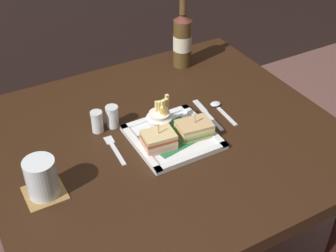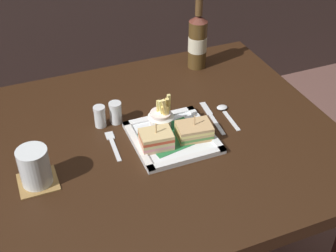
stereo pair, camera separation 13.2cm
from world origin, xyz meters
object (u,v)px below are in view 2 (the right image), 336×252
Objects in this scene: fork at (113,144)px; spoon at (225,111)px; pepper_shaker at (116,114)px; salt_shaker at (100,118)px; fries_cup at (162,116)px; water_glass at (35,169)px; sandwich_half_right at (194,131)px; square_plate at (172,138)px; sandwich_half_left at (156,139)px; beer_bottle at (198,40)px; knife at (211,116)px; dining_table at (164,164)px.

spoon is (0.37, 0.02, 0.00)m from fork.
spoon is 1.95× the size of pepper_shaker.
salt_shaker is at bearing 94.67° from fork.
fries_cup is 1.06× the size of water_glass.
fries_cup is at bearing -38.07° from pepper_shaker.
sandwich_half_right is 0.45m from water_glass.
square_plate is 3.42× the size of salt_shaker.
fries_cup is (0.05, 0.08, 0.02)m from sandwich_half_left.
fork is (-0.16, -0.01, -0.05)m from fries_cup.
salt_shaker is at bearing 39.47° from water_glass.
fries_cup reaches higher than fork.
fries_cup is 0.41m from beer_bottle.
water_glass is 0.56m from knife.
dining_table is at bearing -34.96° from salt_shaker.
sandwich_half_right is at bearing -16.12° from fork.
spoon is at bearing 8.80° from dining_table.
dining_table is 5.68× the size of knife.
fries_cup is at bearing -176.89° from spoon.
fries_cup is 0.39m from water_glass.
sandwich_half_left is 0.35× the size of beer_bottle.
beer_bottle is at bearing 51.78° from sandwich_half_left.
knife is 2.58× the size of pepper_shaker.
sandwich_half_left is 0.86× the size of fries_cup.
fries_cup is 0.16m from fork.
sandwich_half_left reaches higher than square_plate.
sandwich_half_left is (-0.04, -0.05, 0.15)m from dining_table.
sandwich_half_left is 0.70× the size of spoon.
knife is (0.21, 0.08, -0.03)m from sandwich_half_left.
water_glass is at bearing -170.27° from knife.
beer_bottle is 3.95× the size of salt_shaker.
pepper_shaker is (-0.37, -0.22, -0.07)m from beer_bottle.
beer_bottle is (0.25, 0.37, 0.10)m from square_plate.
pepper_shaker reaches higher than spoon.
fries_cup reaches higher than pepper_shaker.
fork is at bearing 165.63° from square_plate.
pepper_shaker reaches higher than knife.
sandwich_half_left reaches higher than salt_shaker.
water_glass is (-0.33, -0.01, 0.01)m from sandwich_half_left.
sandwich_half_right is 0.96× the size of fries_cup.
spoon is (-0.04, -0.30, -0.10)m from beer_bottle.
knife is at bearing 2.82° from fork.
sandwich_half_right is 0.17m from spoon.
water_glass is at bearing -140.53° from salt_shaker.
square_plate is (0.01, -0.03, 0.12)m from dining_table.
fork reaches higher than dining_table.
fries_cup is 0.61× the size of knife.
fork is at bearing -85.33° from salt_shaker.
salt_shaker is (-0.16, 0.11, 0.14)m from dining_table.
fork and knife have the same top height.
knife is at bearing -106.58° from beer_bottle.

